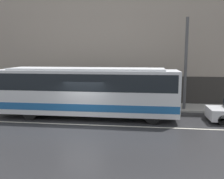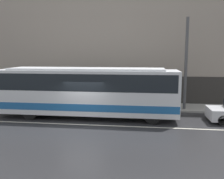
% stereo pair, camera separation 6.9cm
% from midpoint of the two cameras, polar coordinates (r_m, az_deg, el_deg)
% --- Properties ---
extents(ground_plane, '(60.00, 60.00, 0.00)m').
position_cam_midpoint_polar(ground_plane, '(15.10, -6.78, -7.98)').
color(ground_plane, '#262628').
extents(sidewalk, '(60.00, 2.79, 0.14)m').
position_cam_midpoint_polar(sidewalk, '(20.20, -2.97, -3.60)').
color(sidewalk, '#A09E99').
rests_on(sidewalk, ground_plane).
extents(building_facade, '(60.00, 0.35, 9.38)m').
position_cam_midpoint_polar(building_facade, '(21.29, -2.29, 9.08)').
color(building_facade, gray).
rests_on(building_facade, ground_plane).
extents(lane_stripe, '(54.00, 0.14, 0.01)m').
position_cam_midpoint_polar(lane_stripe, '(15.10, -6.78, -7.97)').
color(lane_stripe, beige).
rests_on(lane_stripe, ground_plane).
extents(transit_bus, '(11.77, 2.55, 3.27)m').
position_cam_midpoint_polar(transit_bus, '(16.45, -5.67, -0.05)').
color(transit_bus, silver).
rests_on(transit_bus, ground_plane).
extents(utility_pole_near, '(0.22, 0.22, 6.63)m').
position_cam_midpoint_polar(utility_pole_near, '(18.91, 16.64, 5.60)').
color(utility_pole_near, '#4C4C4F').
rests_on(utility_pole_near, sidewalk).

